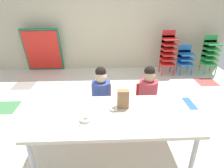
# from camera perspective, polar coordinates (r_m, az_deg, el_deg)

# --- Properties ---
(ground_plane) EXTENTS (6.11, 4.84, 0.02)m
(ground_plane) POSITION_cam_1_polar(r_m,az_deg,el_deg) (3.10, -1.11, -10.83)
(ground_plane) COLOR silver
(back_wall) EXTENTS (6.11, 0.10, 2.51)m
(back_wall) POSITION_cam_1_polar(r_m,az_deg,el_deg) (4.96, -2.00, 18.73)
(back_wall) COLOR beige
(back_wall) RESTS_ON ground_plane
(craft_table) EXTENTS (1.79, 0.83, 0.60)m
(craft_table) POSITION_cam_1_polar(r_m,az_deg,el_deg) (2.19, 0.20, -9.88)
(craft_table) COLOR beige
(craft_table) RESTS_ON ground_plane
(seated_child_near_camera) EXTENTS (0.34, 0.34, 0.92)m
(seated_child_near_camera) POSITION_cam_1_polar(r_m,az_deg,el_deg) (2.74, -3.23, -2.22)
(seated_child_near_camera) COLOR red
(seated_child_near_camera) RESTS_ON ground_plane
(seated_child_middle_seat) EXTENTS (0.32, 0.31, 0.92)m
(seated_child_middle_seat) POSITION_cam_1_polar(r_m,az_deg,el_deg) (2.81, 10.59, -1.91)
(seated_child_middle_seat) COLOR red
(seated_child_middle_seat) RESTS_ON ground_plane
(kid_chair_red_stack) EXTENTS (0.32, 0.30, 1.04)m
(kid_chair_red_stack) POSITION_cam_1_polar(r_m,az_deg,el_deg) (4.85, 16.26, 9.47)
(kid_chair_red_stack) COLOR red
(kid_chair_red_stack) RESTS_ON ground_plane
(kid_chair_blue_stack) EXTENTS (0.32, 0.30, 0.68)m
(kid_chair_blue_stack) POSITION_cam_1_polar(r_m,az_deg,el_deg) (5.06, 20.82, 7.29)
(kid_chair_blue_stack) COLOR blue
(kid_chair_blue_stack) RESTS_ON ground_plane
(kid_chair_green_stack) EXTENTS (0.32, 0.30, 0.92)m
(kid_chair_green_stack) POSITION_cam_1_polar(r_m,az_deg,el_deg) (5.29, 27.01, 8.29)
(kid_chair_green_stack) COLOR green
(kid_chair_green_stack) RESTS_ON ground_plane
(folded_activity_table) EXTENTS (0.90, 0.29, 1.09)m
(folded_activity_table) POSITION_cam_1_polar(r_m,az_deg,el_deg) (5.12, -19.75, 9.34)
(folded_activity_table) COLOR #19724C
(folded_activity_table) RESTS_ON ground_plane
(paper_bag_brown) EXTENTS (0.13, 0.09, 0.22)m
(paper_bag_brown) POSITION_cam_1_polar(r_m,az_deg,el_deg) (2.23, 3.29, -4.36)
(paper_bag_brown) COLOR #9E754C
(paper_bag_brown) RESTS_ON craft_table
(paper_plate_near_edge) EXTENTS (0.18, 0.18, 0.01)m
(paper_plate_near_edge) POSITION_cam_1_polar(r_m,az_deg,el_deg) (2.07, -7.93, -10.79)
(paper_plate_near_edge) COLOR white
(paper_plate_near_edge) RESTS_ON craft_table
(paper_plate_center_table) EXTENTS (0.18, 0.18, 0.01)m
(paper_plate_center_table) POSITION_cam_1_polar(r_m,az_deg,el_deg) (2.16, -2.72, -8.75)
(paper_plate_center_table) COLOR white
(paper_plate_center_table) RESTS_ON craft_table
(donut_powdered_on_plate) EXTENTS (0.12, 0.12, 0.04)m
(donut_powdered_on_plate) POSITION_cam_1_polar(r_m,az_deg,el_deg) (2.05, -7.96, -10.29)
(donut_powdered_on_plate) COLOR white
(donut_powdered_on_plate) RESTS_ON craft_table
(donut_powdered_loose) EXTENTS (0.10, 0.10, 0.03)m
(donut_powdered_loose) POSITION_cam_1_polar(r_m,az_deg,el_deg) (2.22, 0.35, -7.31)
(donut_powdered_loose) COLOR white
(donut_powdered_loose) RESTS_ON craft_table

